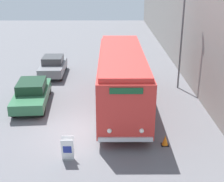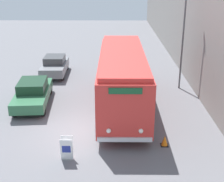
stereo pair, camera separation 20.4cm
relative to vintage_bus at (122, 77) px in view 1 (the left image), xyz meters
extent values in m
plane|color=slate|center=(-2.26, -3.18, -1.94)|extent=(80.00, 80.00, 0.00)
cube|color=gray|center=(5.22, 6.82, 2.03)|extent=(0.30, 60.00, 7.95)
cylinder|color=black|center=(-1.17, -3.67, -1.45)|extent=(0.28, 0.98, 0.98)
cylinder|color=black|center=(1.17, -3.67, -1.45)|extent=(0.28, 0.98, 0.98)
cylinder|color=black|center=(-1.17, 3.69, -1.45)|extent=(0.28, 0.98, 0.98)
cylinder|color=black|center=(1.17, 3.69, -1.45)|extent=(0.28, 0.98, 0.98)
cube|color=red|center=(0.00, 0.01, -0.09)|extent=(2.66, 10.16, 2.73)
cube|color=red|center=(0.00, 0.01, 1.40)|extent=(2.45, 9.75, 0.24)
cube|color=silver|center=(0.00, -5.13, -1.33)|extent=(2.53, 0.12, 0.20)
sphere|color=white|center=(-0.73, -5.10, -0.90)|extent=(0.22, 0.22, 0.22)
sphere|color=white|center=(0.73, -5.10, -0.90)|extent=(0.22, 0.22, 0.22)
cube|color=#19512D|center=(0.00, -5.09, 1.03)|extent=(1.46, 0.06, 0.28)
cube|color=gray|center=(-2.56, -5.79, -1.94)|extent=(0.49, 0.23, 0.01)
cube|color=white|center=(-2.56, -5.89, -1.41)|extent=(0.54, 0.21, 1.07)
cube|color=white|center=(-2.56, -5.70, -1.41)|extent=(0.54, 0.21, 1.07)
cube|color=navy|center=(-2.56, -5.90, -1.38)|extent=(0.38, 0.07, 0.37)
cylinder|color=#595E60|center=(4.15, 3.35, 1.52)|extent=(0.12, 0.12, 6.92)
cylinder|color=black|center=(-6.23, -1.41, -1.61)|extent=(0.22, 0.67, 0.67)
cylinder|color=black|center=(-4.59, -1.28, -1.61)|extent=(0.22, 0.67, 0.67)
cylinder|color=black|center=(-6.50, 1.96, -1.61)|extent=(0.22, 0.67, 0.67)
cylinder|color=black|center=(-4.86, 2.09, -1.61)|extent=(0.22, 0.67, 0.67)
cube|color=#2D6642|center=(-5.55, 0.34, -1.31)|extent=(2.28, 4.92, 0.59)
cube|color=#193824|center=(-5.56, 0.46, -0.73)|extent=(1.78, 2.28, 0.58)
cylinder|color=black|center=(-6.01, 5.01, -1.64)|extent=(0.22, 0.61, 0.61)
cylinder|color=black|center=(-4.47, 5.04, -1.64)|extent=(0.22, 0.61, 0.61)
cylinder|color=black|center=(-6.07, 7.72, -1.64)|extent=(0.22, 0.61, 0.61)
cylinder|color=black|center=(-4.52, 7.75, -1.64)|extent=(0.22, 0.61, 0.61)
cube|color=slate|center=(-5.27, 6.38, -1.30)|extent=(1.89, 4.15, 0.67)
cube|color=#3F4043|center=(-5.27, 6.48, -0.70)|extent=(1.57, 1.88, 0.54)
cube|color=black|center=(1.93, -4.61, -1.93)|extent=(0.36, 0.36, 0.03)
cone|color=orange|center=(1.93, -4.61, -1.67)|extent=(0.30, 0.30, 0.50)
camera|label=1|loc=(-0.68, -17.64, 5.82)|focal=50.00mm
camera|label=2|loc=(-0.48, -17.64, 5.82)|focal=50.00mm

